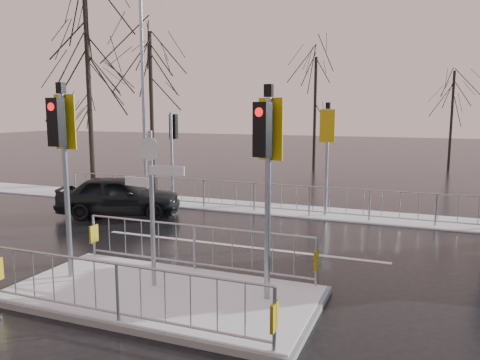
% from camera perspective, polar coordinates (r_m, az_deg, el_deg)
% --- Properties ---
extents(ground, '(120.00, 120.00, 0.00)m').
position_cam_1_polar(ground, '(9.46, -9.46, -14.01)').
color(ground, black).
rests_on(ground, ground).
extents(snow_verge, '(30.00, 2.00, 0.04)m').
position_cam_1_polar(snow_verge, '(17.07, 5.58, -3.68)').
color(snow_verge, white).
rests_on(snow_verge, ground).
extents(lane_markings, '(8.00, 11.38, 0.01)m').
position_cam_1_polar(lane_markings, '(9.19, -10.57, -14.69)').
color(lane_markings, silver).
rests_on(lane_markings, ground).
extents(traffic_island, '(6.00, 3.04, 4.15)m').
position_cam_1_polar(traffic_island, '(9.33, -9.55, -11.76)').
color(traffic_island, slate).
rests_on(traffic_island, ground).
extents(far_kerb_fixtures, '(18.00, 0.65, 3.83)m').
position_cam_1_polar(far_kerb_fixtures, '(16.33, 6.13, -0.67)').
color(far_kerb_fixtures, '#8F969C').
rests_on(far_kerb_fixtures, ground).
extents(car_far_lane, '(4.45, 3.06, 1.41)m').
position_cam_1_polar(car_far_lane, '(16.58, -14.49, -1.87)').
color(car_far_lane, black).
rests_on(car_far_lane, ground).
extents(tree_near_a, '(4.75, 4.75, 8.97)m').
position_cam_1_polar(tree_near_a, '(23.96, -18.10, 14.07)').
color(tree_near_a, black).
rests_on(tree_near_a, ground).
extents(tree_near_b, '(4.00, 4.00, 7.55)m').
position_cam_1_polar(tree_near_b, '(23.64, -10.83, 12.07)').
color(tree_near_b, black).
rests_on(tree_near_b, ground).
extents(tree_near_c, '(3.50, 3.50, 6.61)m').
position_cam_1_polar(tree_near_c, '(27.04, -17.84, 9.98)').
color(tree_near_c, black).
rests_on(tree_near_c, ground).
extents(tree_far_a, '(3.75, 3.75, 7.08)m').
position_cam_1_polar(tree_far_a, '(30.20, 9.17, 10.68)').
color(tree_far_a, black).
rests_on(tree_far_a, ground).
extents(tree_far_b, '(3.25, 3.25, 6.14)m').
position_cam_1_polar(tree_far_b, '(31.49, 24.50, 8.77)').
color(tree_far_b, black).
rests_on(tree_far_b, ground).
extents(street_lamp_left, '(1.25, 0.18, 8.20)m').
position_cam_1_polar(street_lamp_left, '(20.23, -11.58, 10.82)').
color(street_lamp_left, '#8F969C').
rests_on(street_lamp_left, ground).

